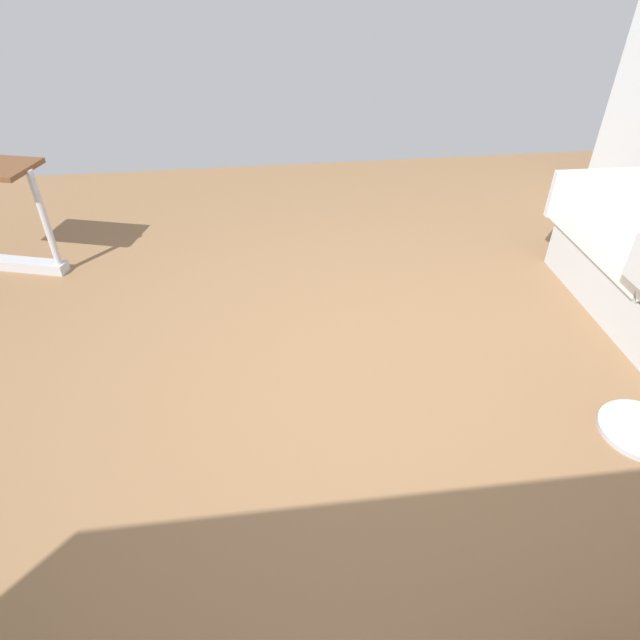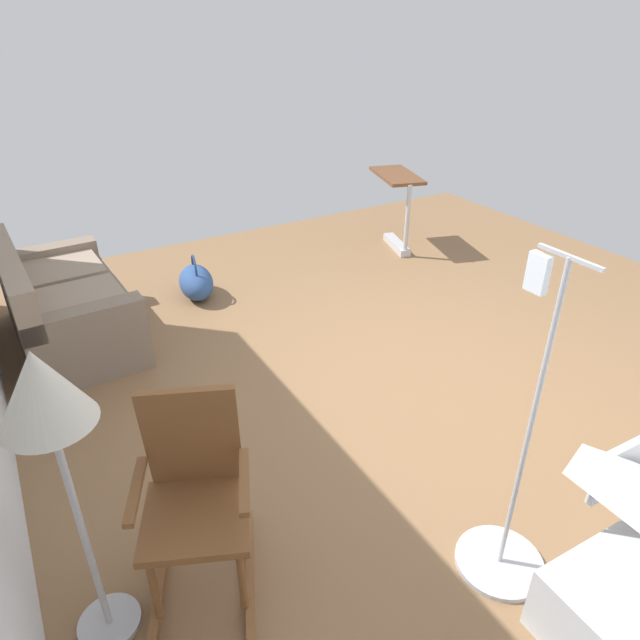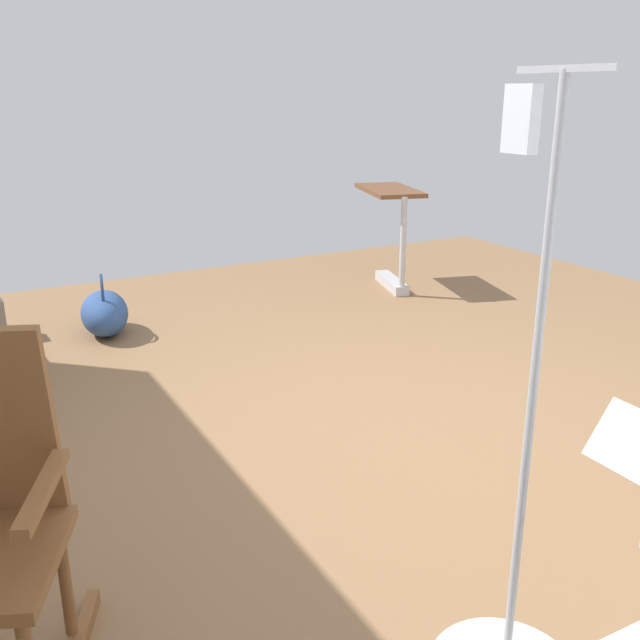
% 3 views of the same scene
% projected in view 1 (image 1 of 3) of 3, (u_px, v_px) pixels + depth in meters
% --- Properties ---
extents(ground_plane, '(7.36, 7.36, 0.00)m').
position_uv_depth(ground_plane, '(349.00, 385.00, 3.17)').
color(ground_plane, olive).
extents(overbed_table, '(0.88, 0.61, 0.84)m').
position_uv_depth(overbed_table, '(1.00, 205.00, 3.94)').
color(overbed_table, '#B2B5BA').
rests_on(overbed_table, ground).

